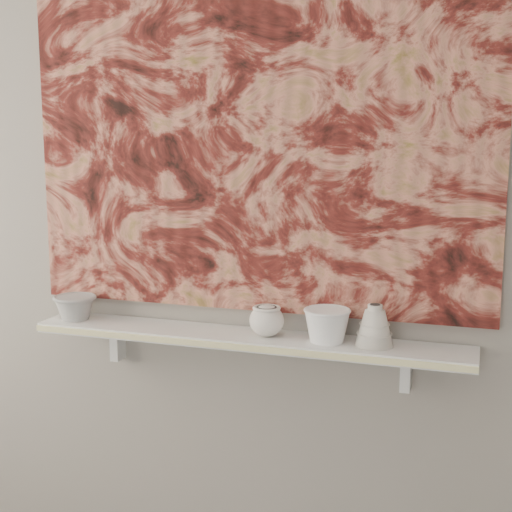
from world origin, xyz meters
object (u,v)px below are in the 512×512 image
at_px(painting, 254,137).
at_px(cup_cream, 267,321).
at_px(bowl_grey, 75,307).
at_px(bowl_white, 327,325).
at_px(shelf, 246,339).
at_px(bell_vessel, 375,325).

bearing_deg(painting, cup_cream, -49.87).
xyz_separation_m(bowl_grey, bowl_white, (0.87, 0.00, 0.01)).
height_order(shelf, bell_vessel, bell_vessel).
bearing_deg(bowl_grey, bowl_white, 0.00).
relative_size(cup_cream, bowl_white, 0.76).
distance_m(bowl_grey, cup_cream, 0.68).
xyz_separation_m(shelf, painting, (0.00, 0.08, 0.62)).
distance_m(shelf, bowl_grey, 0.61).
height_order(shelf, cup_cream, cup_cream).
xyz_separation_m(shelf, bowl_white, (0.26, 0.00, 0.07)).
xyz_separation_m(painting, bowl_grey, (-0.61, -0.08, -0.57)).
xyz_separation_m(bell_vessel, bowl_white, (-0.14, 0.00, -0.01)).
height_order(cup_cream, bell_vessel, bell_vessel).
height_order(shelf, bowl_white, bowl_white).
bearing_deg(bowl_white, cup_cream, 180.00).
bearing_deg(bell_vessel, cup_cream, 180.00).
xyz_separation_m(bowl_grey, cup_cream, (0.68, 0.00, 0.01)).
distance_m(bowl_grey, bell_vessel, 1.01).
xyz_separation_m(shelf, cup_cream, (0.07, 0.00, 0.06)).
bearing_deg(bowl_white, bowl_grey, 180.00).
bearing_deg(painting, bowl_white, -17.33).
bearing_deg(shelf, bowl_white, 0.00).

